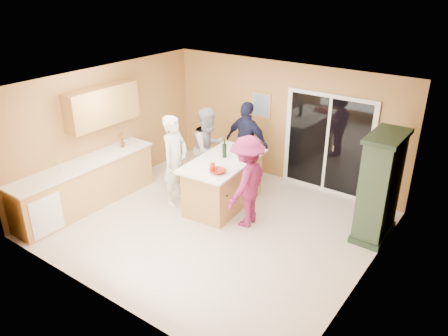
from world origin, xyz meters
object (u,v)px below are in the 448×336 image
Objects in this scene: green_hutch at (380,188)px; woman_navy at (247,143)px; woman_magenta at (247,182)px; woman_grey at (209,149)px; kitchen_island at (223,184)px; woman_white at (175,161)px.

green_hutch is 3.08m from woman_navy.
woman_magenta is at bearing 125.55° from woman_navy.
woman_grey is 0.99× the size of woman_navy.
woman_grey is at bearing 142.43° from kitchen_island.
green_hutch is (2.79, 0.67, 0.47)m from kitchen_island.
woman_white is at bearing -178.64° from woman_grey.
woman_white is at bearing -155.59° from kitchen_island.
woman_white is (-0.83, -0.46, 0.45)m from kitchen_island.
green_hutch is 1.07× the size of woman_grey.
woman_white reaches higher than woman_grey.
green_hutch reaches higher than woman_grey.
woman_navy is at bearing -25.35° from woman_white.
green_hutch is at bearing 172.43° from woman_navy.
woman_navy is 1.81m from woman_magenta.
woman_white is (-3.62, -1.13, -0.01)m from green_hutch.
kitchen_island is 2.91m from green_hutch.
green_hutch is 1.05× the size of woman_navy.
woman_white is 1.07× the size of woman_magenta.
woman_white is at bearing -162.68° from green_hutch.
woman_white reaches higher than woman_magenta.
woman_white is 1.76m from woman_navy.
woman_white is 1.03× the size of woman_grey.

